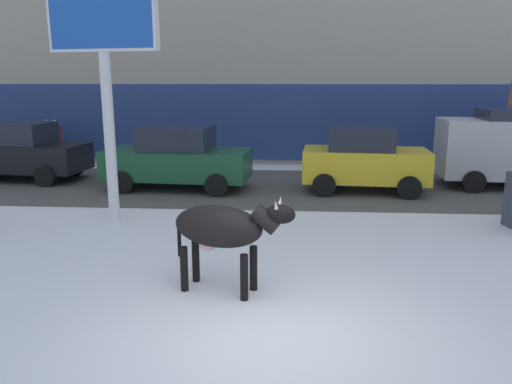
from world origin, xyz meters
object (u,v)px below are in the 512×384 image
cow_black (223,229)px  pedestrian_near_billboard (48,143)px  car_yellow_hatchback (364,160)px  car_black_sedan (19,152)px  pedestrian_by_cars (497,147)px  pedestrian_far_left (56,143)px  car_darkgreen_sedan (177,158)px  billboard (102,23)px

cow_black → pedestrian_near_billboard: 13.27m
car_yellow_hatchback → car_black_sedan: bearing=174.8°
pedestrian_near_billboard → pedestrian_by_cars: same height
pedestrian_near_billboard → cow_black: bearing=-53.4°
cow_black → pedestrian_far_left: size_ratio=1.12×
car_darkgreen_sedan → pedestrian_far_left: 6.33m
car_black_sedan → cow_black: bearing=-46.9°
cow_black → billboard: 5.78m
pedestrian_far_left → billboard: bearing=-56.6°
billboard → car_darkgreen_sedan: bearing=78.9°
pedestrian_far_left → car_black_sedan: bearing=-91.2°
billboard → car_black_sedan: (-4.66, 4.52, -3.41)m
billboard → car_yellow_hatchback: size_ratio=1.54×
pedestrian_near_billboard → pedestrian_by_cars: (16.10, 0.00, 0.00)m
car_black_sedan → pedestrian_near_billboard: size_ratio=2.50×
car_black_sedan → pedestrian_near_billboard: 2.49m
car_yellow_hatchback → pedestrian_near_billboard: 11.56m
car_black_sedan → pedestrian_by_cars: size_ratio=2.50×
car_yellow_hatchback → pedestrian_far_left: (-10.72, 3.46, -0.05)m
cow_black → car_yellow_hatchback: (3.12, 7.20, -0.07)m
billboard → car_black_sedan: size_ratio=1.29×
cow_black → car_darkgreen_sedan: bearing=107.7°
car_black_sedan → pedestrian_near_billboard: (-0.26, 2.48, -0.03)m
cow_black → car_yellow_hatchback: car_yellow_hatchback is taller
cow_black → pedestrian_by_cars: (8.19, 10.66, -0.11)m
car_black_sedan → pedestrian_near_billboard: car_black_sedan is taller
car_black_sedan → pedestrian_far_left: car_black_sedan is taller
car_yellow_hatchback → cow_black: bearing=-113.4°
pedestrian_near_billboard → pedestrian_by_cars: 16.10m
cow_black → billboard: bearing=129.2°
car_black_sedan → billboard: bearing=-44.1°
cow_black → pedestrian_by_cars: 13.44m
pedestrian_by_cars → pedestrian_near_billboard: bearing=180.0°
pedestrian_by_cars → car_darkgreen_sedan: bearing=-161.7°
car_black_sedan → pedestrian_far_left: size_ratio=2.50×
car_yellow_hatchback → pedestrian_by_cars: size_ratio=2.09×
car_black_sedan → car_yellow_hatchback: bearing=-5.2°
billboard → pedestrian_by_cars: size_ratio=3.21×
pedestrian_near_billboard → pedestrian_by_cars: size_ratio=1.00×
billboard → pedestrian_far_left: (-4.61, 7.00, -3.43)m
car_darkgreen_sedan → car_yellow_hatchback: 5.42m
pedestrian_near_billboard → car_darkgreen_sedan: bearing=-31.7°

